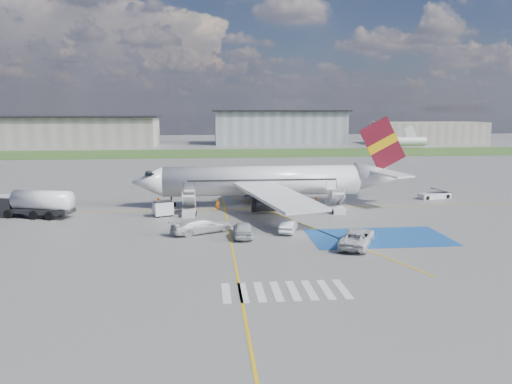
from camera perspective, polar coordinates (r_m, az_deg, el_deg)
ground at (r=53.68m, az=2.24°, el=-4.40°), size 400.00×400.00×0.00m
grass_strip at (r=147.36m, az=-2.81°, el=4.46°), size 400.00×30.00×0.01m
taxiway_line_main at (r=65.30m, az=0.81°, el=-1.88°), size 120.00×0.20×0.01m
taxiway_line_cross at (r=43.61m, az=-2.52°, el=-7.68°), size 0.20×60.00×0.01m
taxiway_line_diag at (r=65.30m, az=0.81°, el=-1.88°), size 20.71×56.45×0.01m
staging_box at (r=52.23m, az=13.83°, el=-5.06°), size 14.00×8.00×0.01m
crosswalk at (r=36.39m, az=3.32°, el=-11.23°), size 9.00×4.00×0.01m
terminal_west at (r=187.97m, az=-20.49°, el=6.48°), size 60.00×22.00×10.00m
terminal_centre at (r=188.71m, az=2.69°, el=7.38°), size 48.00×18.00×12.00m
terminal_east at (r=197.73m, az=19.07°, el=6.39°), size 40.00×16.00×8.00m
airliner at (r=66.87m, az=1.91°, el=1.33°), size 36.81×32.95×11.92m
airstairs_fwd at (r=61.59m, az=-7.67°, el=-2.07°), size 1.90×5.20×3.60m
airstairs_aft at (r=63.64m, az=9.23°, el=-1.74°), size 1.90×5.20×3.60m
fuel_tanker at (r=65.41m, az=-24.04°, el=-1.46°), size 9.97×5.18×3.30m
gpu_cart at (r=61.49m, az=-10.57°, el=-1.96°), size 2.61×2.14×1.88m
belt_loader at (r=77.09m, az=19.75°, el=-0.41°), size 5.27×2.84×1.52m
car_silver_a at (r=50.68m, az=-1.48°, el=-4.28°), size 2.09×4.85×1.63m
car_silver_b at (r=52.81m, az=3.75°, el=-3.90°), size 2.63×4.28×1.33m
van_white_a at (r=48.62m, az=11.51°, el=-4.77°), size 4.78×6.20×2.11m
van_white_b at (r=52.68m, az=-6.14°, el=-3.58°), size 5.58×4.15×2.03m
crew_fwd at (r=63.58m, az=-4.41°, el=-1.52°), size 0.60×0.44×1.53m
crew_nose at (r=65.77m, az=-11.09°, el=-1.30°), size 0.91×0.94×1.53m
crew_aft at (r=64.76m, az=6.89°, el=-1.29°), size 0.84×1.06×1.68m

